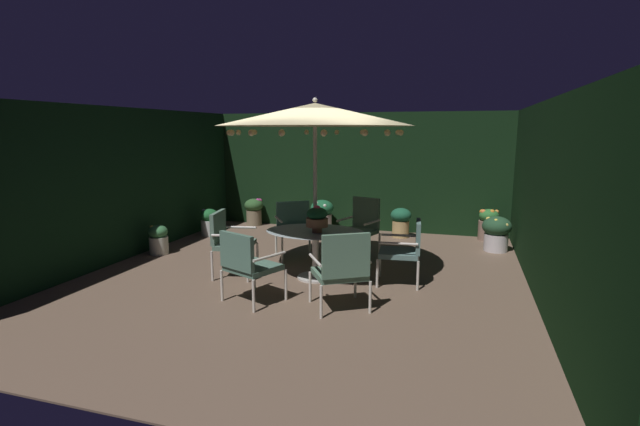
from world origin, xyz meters
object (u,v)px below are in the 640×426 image
potted_plant_left_near (496,232)px  potted_plant_back_center (254,210)px  patio_chair_southeast (247,262)px  potted_plant_right_far (322,214)px  patio_chair_southwest (406,247)px  patio_chair_north (362,224)px  patio_chair_south (342,267)px  potted_plant_right_near (209,221)px  patio_umbrella (315,115)px  patio_chair_northeast (295,224)px  potted_plant_front_corner (488,224)px  patio_dining_table (315,240)px  potted_plant_back_left (401,221)px  centerpiece_planter (317,218)px  potted_plant_back_right (159,239)px  patio_chair_east (229,238)px

potted_plant_left_near → potted_plant_back_center: size_ratio=1.02×
patio_chair_southeast → potted_plant_right_far: bearing=94.6°
patio_chair_southwest → patio_chair_north: bearing=128.2°
patio_chair_south → potted_plant_back_center: 5.62m
patio_chair_southwest → potted_plant_right_near: (-4.35, 1.99, -0.24)m
patio_chair_north → potted_plant_left_near: patio_chair_north is taller
patio_umbrella → patio_chair_northeast: size_ratio=2.97×
potted_plant_right_far → patio_chair_southwest: bearing=-55.0°
potted_plant_front_corner → potted_plant_right_near: potted_plant_front_corner is taller
patio_dining_table → potted_plant_front_corner: (2.60, 3.41, -0.26)m
patio_umbrella → potted_plant_back_left: (0.87, 3.16, -2.07)m
potted_plant_back_center → potted_plant_back_left: bearing=-4.1°
patio_umbrella → potted_plant_left_near: patio_umbrella is taller
patio_chair_south → potted_plant_left_near: patio_chair_south is taller
patio_chair_south → potted_plant_right_near: bearing=138.8°
centerpiece_planter → potted_plant_left_near: size_ratio=0.62×
patio_chair_north → potted_plant_back_center: patio_chair_north is taller
potted_plant_front_corner → potted_plant_back_right: 6.42m
patio_chair_north → patio_chair_east: (-1.74, -1.51, -0.03)m
potted_plant_front_corner → potted_plant_left_near: size_ratio=1.00×
patio_chair_east → potted_plant_left_near: size_ratio=1.53×
potted_plant_right_far → patio_chair_east: bearing=-96.8°
patio_chair_east → patio_chair_southwest: bearing=8.3°
patio_dining_table → potted_plant_back_right: patio_dining_table is taller
patio_umbrella → patio_chair_northeast: patio_umbrella is taller
patio_chair_southeast → patio_chair_southwest: 2.29m
patio_chair_east → patio_chair_southwest: patio_chair_east is taller
patio_dining_table → patio_chair_northeast: (-0.72, 1.11, -0.02)m
patio_chair_north → potted_plant_right_near: patio_chair_north is taller
potted_plant_right_far → patio_dining_table: bearing=-74.9°
centerpiece_planter → potted_plant_back_center: bearing=127.0°
patio_umbrella → potted_plant_right_far: bearing=105.1°
patio_chair_east → potted_plant_back_left: patio_chair_east is taller
patio_umbrella → patio_chair_southeast: patio_umbrella is taller
centerpiece_planter → patio_chair_north: bearing=75.2°
patio_chair_southwest → potted_plant_left_near: patio_chair_southwest is taller
patio_chair_east → patio_chair_southwest: (2.63, 0.38, -0.04)m
patio_chair_northeast → potted_plant_right_near: size_ratio=1.68×
potted_plant_left_near → patio_chair_northeast: bearing=-157.6°
patio_umbrella → potted_plant_back_right: (-3.12, 0.51, -2.14)m
centerpiece_planter → potted_plant_back_right: bearing=168.8°
patio_chair_southeast → potted_plant_back_right: bearing=146.3°
patio_chair_north → potted_plant_right_far: bearing=123.1°
centerpiece_planter → patio_dining_table: bearing=119.0°
potted_plant_right_near → potted_plant_back_center: potted_plant_back_center is taller
potted_plant_right_far → potted_plant_left_near: (3.58, -0.76, -0.02)m
patio_dining_table → patio_chair_southwest: 1.33m
patio_dining_table → potted_plant_front_corner: size_ratio=2.32×
patio_chair_southeast → potted_plant_back_left: 4.60m
potted_plant_right_far → patio_chair_northeast: bearing=-85.8°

